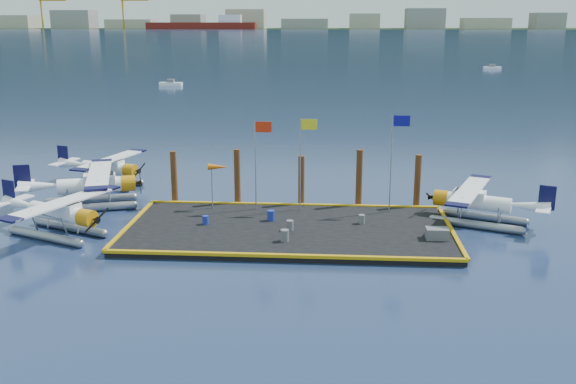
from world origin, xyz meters
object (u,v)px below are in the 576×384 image
Objects in this scene: piling_4 at (417,183)px; piling_2 at (301,183)px; seaplane_a at (60,216)px; drum_4 at (362,219)px; drum_5 at (271,215)px; piling_0 at (174,179)px; crate at (437,234)px; windsock at (218,168)px; seaplane_b at (95,187)px; piling_1 at (237,179)px; seaplane_d at (474,204)px; flagpole_blue at (395,149)px; drum_0 at (206,220)px; drum_1 at (290,225)px; drum_3 at (285,235)px; flagpole_red at (258,152)px; piling_3 at (359,180)px; seaplane_c at (108,170)px; flagpole_yellow at (303,150)px.

piling_2 is at bearing 180.00° from piling_4.
drum_4 is (18.40, 2.68, -0.66)m from seaplane_a.
piling_4 reaches higher than drum_5.
piling_0 reaches higher than drum_4.
crate is 0.42× the size of windsock.
windsock is (9.05, -0.99, 1.78)m from seaplane_b.
crate is 14.69m from piling_1.
piling_2 is (-4.05, 4.34, 1.21)m from drum_4.
seaplane_d is 1.29× the size of flagpole_blue.
drum_1 is (5.39, -0.82, 0.04)m from drum_0.
seaplane_d is 6.43× the size of crate.
flagpole_red is (-2.24, 6.42, 3.65)m from drum_3.
piling_3 is at bearing 121.97° from crate.
drum_4 is at bearing 4.83° from drum_0.
seaplane_d is 16.10m from piling_1.
drum_1 is at bearing 117.35° from seaplane_a.
flagpole_red reaches higher than drum_4.
seaplane_a is 1.00× the size of seaplane_c.
drum_4 is 6.08m from flagpole_yellow.
piling_0 reaches higher than crate.
flagpole_yellow reaches higher than piling_3.
drum_4 is (4.44, 1.65, -0.03)m from drum_1.
seaplane_a is 15.98m from piling_2.
drum_0 is at bearing -159.44° from piling_4.
windsock is (10.17, -6.88, 1.92)m from seaplane_c.
seaplane_b is 15.13m from flagpole_yellow.
piling_0 reaches higher than drum_3.
windsock is (-16.89, 1.02, 1.90)m from seaplane_d.
drum_5 is 10.50m from crate.
flagpole_blue is at bearing -138.42° from piling_4.
piling_2 is (5.53, 1.60, -1.33)m from windsock.
seaplane_a is 2.71× the size of windsock.
piling_2 is at bearing 16.15° from windsock.
drum_1 is 4.74m from drum_4.
seaplane_d is at bearing 89.95° from seaplane_c.
piling_1 is (11.20, -5.28, 0.79)m from seaplane_c.
piling_1 is (4.50, 0.00, 0.10)m from piling_0.
piling_1 is (-3.94, 8.02, 1.35)m from drum_3.
flagpole_blue is (7.94, 2.51, 3.95)m from drum_5.
seaplane_b is 18.60m from piling_3.
drum_5 is 0.16× the size of piling_1.
piling_1 is at bearing 102.77° from seaplane_d.
seaplane_c is 8.56m from piling_0.
crate is (8.91, 1.04, -0.02)m from drum_3.
crate is (8.75, -0.99, 0.01)m from drum_1.
flagpole_red is at bearing 108.02° from seaplane_d.
flagpole_yellow is (0.60, 4.39, 3.80)m from drum_1.
piling_0 is at bearing 145.15° from drum_1.
seaplane_c is at bearing 141.73° from piling_0.
flagpole_yellow is 1.99× the size of windsock.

